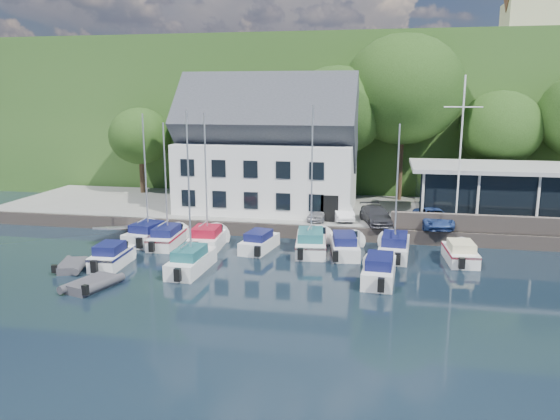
{
  "coord_description": "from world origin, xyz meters",
  "views": [
    {
      "loc": [
        2.41,
        -27.08,
        10.34
      ],
      "look_at": [
        -4.57,
        9.0,
        2.5
      ],
      "focal_mm": 35.0,
      "sensor_mm": 36.0,
      "label": 1
    }
  ],
  "objects_px": {
    "club_pavilion": "(499,192)",
    "boat_r1_5": "(345,243)",
    "boat_r1_2": "(206,181)",
    "boat_r1_7": "(460,251)",
    "boat_r1_3": "(259,240)",
    "boat_r1_4": "(312,183)",
    "boat_r2_0": "(112,254)",
    "harbor_building": "(268,156)",
    "boat_r1_6": "(397,186)",
    "boat_r2_3": "(379,267)",
    "dinghy_1": "(92,282)",
    "car_dgrey": "(376,215)",
    "boat_r1_1": "(166,185)",
    "boat_r2_1": "(189,195)",
    "car_blue": "(433,217)",
    "dinghy_0": "(72,264)",
    "flagpole": "(460,154)",
    "boat_r1_0": "(146,180)",
    "car_silver": "(319,213)",
    "car_white": "(341,210)"
  },
  "relations": [
    {
      "from": "boat_r1_2",
      "to": "boat_r1_7",
      "type": "height_order",
      "value": "boat_r1_2"
    },
    {
      "from": "harbor_building",
      "to": "car_blue",
      "type": "relative_size",
      "value": 3.55
    },
    {
      "from": "car_dgrey",
      "to": "boat_r1_1",
      "type": "xyz_separation_m",
      "value": [
        -14.21,
        -5.05,
        2.61
      ]
    },
    {
      "from": "car_silver",
      "to": "boat_r1_0",
      "type": "height_order",
      "value": "boat_r1_0"
    },
    {
      "from": "boat_r1_2",
      "to": "boat_r2_1",
      "type": "height_order",
      "value": "boat_r1_2"
    },
    {
      "from": "boat_r1_0",
      "to": "boat_r1_5",
      "type": "height_order",
      "value": "boat_r1_0"
    },
    {
      "from": "boat_r1_2",
      "to": "boat_r1_7",
      "type": "relative_size",
      "value": 1.77
    },
    {
      "from": "flagpole",
      "to": "dinghy_1",
      "type": "distance_m",
      "value": 25.18
    },
    {
      "from": "boat_r1_5",
      "to": "dinghy_1",
      "type": "xyz_separation_m",
      "value": [
        -12.92,
        -9.24,
        -0.34
      ]
    },
    {
      "from": "boat_r1_4",
      "to": "boat_r1_5",
      "type": "height_order",
      "value": "boat_r1_4"
    },
    {
      "from": "boat_r1_5",
      "to": "boat_r2_0",
      "type": "relative_size",
      "value": 1.28
    },
    {
      "from": "boat_r2_0",
      "to": "club_pavilion",
      "type": "bearing_deg",
      "value": 25.6
    },
    {
      "from": "boat_r2_3",
      "to": "car_silver",
      "type": "bearing_deg",
      "value": 117.86
    },
    {
      "from": "car_dgrey",
      "to": "boat_r1_3",
      "type": "xyz_separation_m",
      "value": [
        -7.63,
        -5.14,
        -0.95
      ]
    },
    {
      "from": "boat_r2_1",
      "to": "car_blue",
      "type": "bearing_deg",
      "value": 36.41
    },
    {
      "from": "boat_r1_4",
      "to": "boat_r2_3",
      "type": "distance_m",
      "value": 7.84
    },
    {
      "from": "boat_r2_3",
      "to": "dinghy_0",
      "type": "bearing_deg",
      "value": -172.06
    },
    {
      "from": "car_silver",
      "to": "car_dgrey",
      "type": "relative_size",
      "value": 0.74
    },
    {
      "from": "boat_r1_5",
      "to": "boat_r1_6",
      "type": "bearing_deg",
      "value": -6.08
    },
    {
      "from": "boat_r1_1",
      "to": "boat_r1_3",
      "type": "distance_m",
      "value": 7.48
    },
    {
      "from": "flagpole",
      "to": "boat_r1_5",
      "type": "bearing_deg",
      "value": -150.04
    },
    {
      "from": "club_pavilion",
      "to": "boat_r2_3",
      "type": "height_order",
      "value": "club_pavilion"
    },
    {
      "from": "car_white",
      "to": "car_dgrey",
      "type": "xyz_separation_m",
      "value": [
        2.65,
        -1.03,
        -0.02
      ]
    },
    {
      "from": "boat_r1_0",
      "to": "car_blue",
      "type": "bearing_deg",
      "value": 21.11
    },
    {
      "from": "car_dgrey",
      "to": "car_blue",
      "type": "relative_size",
      "value": 1.07
    },
    {
      "from": "car_dgrey",
      "to": "dinghy_0",
      "type": "xyz_separation_m",
      "value": [
        -17.75,
        -11.34,
        -1.31
      ]
    },
    {
      "from": "car_dgrey",
      "to": "boat_r1_2",
      "type": "relative_size",
      "value": 0.47
    },
    {
      "from": "car_white",
      "to": "car_dgrey",
      "type": "distance_m",
      "value": 2.85
    },
    {
      "from": "harbor_building",
      "to": "boat_r1_6",
      "type": "relative_size",
      "value": 1.56
    },
    {
      "from": "boat_r2_3",
      "to": "car_blue",
      "type": "bearing_deg",
      "value": 72.44
    },
    {
      "from": "dinghy_1",
      "to": "boat_r2_3",
      "type": "bearing_deg",
      "value": 32.47
    },
    {
      "from": "car_silver",
      "to": "boat_r2_0",
      "type": "height_order",
      "value": "car_silver"
    },
    {
      "from": "boat_r1_0",
      "to": "boat_r1_4",
      "type": "bearing_deg",
      "value": 8.05
    },
    {
      "from": "car_silver",
      "to": "car_blue",
      "type": "relative_size",
      "value": 0.79
    },
    {
      "from": "flagpole",
      "to": "boat_r2_3",
      "type": "distance_m",
      "value": 11.93
    },
    {
      "from": "boat_r2_1",
      "to": "boat_r2_3",
      "type": "relative_size",
      "value": 1.49
    },
    {
      "from": "car_silver",
      "to": "dinghy_0",
      "type": "distance_m",
      "value": 17.89
    },
    {
      "from": "flagpole",
      "to": "boat_r1_2",
      "type": "bearing_deg",
      "value": -164.75
    },
    {
      "from": "boat_r1_1",
      "to": "boat_r2_1",
      "type": "bearing_deg",
      "value": -58.38
    },
    {
      "from": "boat_r1_3",
      "to": "boat_r1_4",
      "type": "xyz_separation_m",
      "value": [
        3.46,
        0.37,
        3.94
      ]
    },
    {
      "from": "car_silver",
      "to": "dinghy_0",
      "type": "height_order",
      "value": "car_silver"
    },
    {
      "from": "car_dgrey",
      "to": "boat_r2_1",
      "type": "xyz_separation_m",
      "value": [
        -10.6,
        -10.25,
        2.99
      ]
    },
    {
      "from": "boat_r2_3",
      "to": "boat_r1_3",
      "type": "bearing_deg",
      "value": 152.87
    },
    {
      "from": "car_dgrey",
      "to": "flagpole",
      "type": "distance_m",
      "value": 7.27
    },
    {
      "from": "club_pavilion",
      "to": "boat_r1_5",
      "type": "bearing_deg",
      "value": -143.06
    },
    {
      "from": "boat_r1_6",
      "to": "boat_r2_1",
      "type": "relative_size",
      "value": 1.0
    },
    {
      "from": "car_blue",
      "to": "flagpole",
      "type": "relative_size",
      "value": 0.38
    },
    {
      "from": "boat_r2_1",
      "to": "dinghy_1",
      "type": "distance_m",
      "value": 7.17
    },
    {
      "from": "boat_r1_5",
      "to": "boat_r1_0",
      "type": "bearing_deg",
      "value": 170.22
    },
    {
      "from": "harbor_building",
      "to": "club_pavilion",
      "type": "relative_size",
      "value": 1.09
    }
  ]
}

